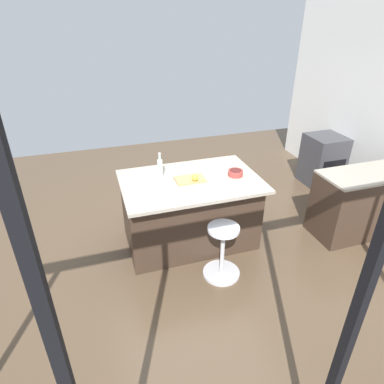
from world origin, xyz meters
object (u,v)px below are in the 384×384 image
(stool_by_window, at_px, (222,253))
(apple_yellow, at_px, (195,177))
(fruit_bowl, at_px, (235,173))
(kitchen_island, at_px, (190,211))
(water_bottle, at_px, (160,167))
(oven_range, at_px, (323,160))
(cutting_board, at_px, (190,179))

(stool_by_window, height_order, apple_yellow, apple_yellow)
(stool_by_window, distance_m, fruit_bowl, 1.02)
(apple_yellow, bearing_deg, fruit_bowl, -178.07)
(kitchen_island, relative_size, water_bottle, 5.43)
(stool_by_window, height_order, water_bottle, water_bottle)
(kitchen_island, bearing_deg, fruit_bowl, 170.48)
(oven_range, distance_m, apple_yellow, 2.98)
(kitchen_island, bearing_deg, apple_yellow, 106.00)
(kitchen_island, height_order, apple_yellow, apple_yellow)
(water_bottle, bearing_deg, oven_range, -165.79)
(oven_range, height_order, kitchen_island, kitchen_island)
(fruit_bowl, bearing_deg, water_bottle, -16.14)
(oven_range, height_order, cutting_board, cutting_board)
(water_bottle, height_order, fruit_bowl, water_bottle)
(fruit_bowl, bearing_deg, kitchen_island, -9.52)
(apple_yellow, relative_size, fruit_bowl, 0.44)
(oven_range, xyz_separation_m, stool_by_window, (2.60, 1.69, -0.12))
(oven_range, height_order, water_bottle, water_bottle)
(cutting_board, relative_size, water_bottle, 1.15)
(kitchen_island, distance_m, apple_yellow, 0.54)
(oven_range, bearing_deg, stool_by_window, 33.07)
(water_bottle, bearing_deg, stool_by_window, 118.35)
(oven_range, bearing_deg, fruit_bowl, 25.50)
(cutting_board, distance_m, apple_yellow, 0.09)
(oven_range, relative_size, apple_yellow, 10.89)
(oven_range, relative_size, cutting_board, 2.45)
(oven_range, height_order, fruit_bowl, fruit_bowl)
(apple_yellow, relative_size, water_bottle, 0.26)
(oven_range, relative_size, stool_by_window, 1.31)
(kitchen_island, height_order, water_bottle, water_bottle)
(cutting_board, distance_m, fruit_bowl, 0.58)
(stool_by_window, relative_size, water_bottle, 2.15)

